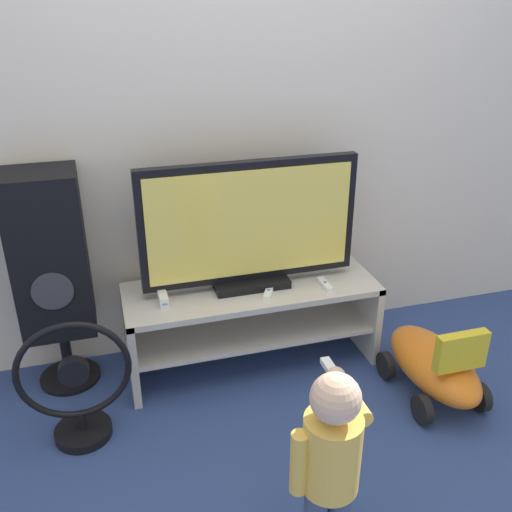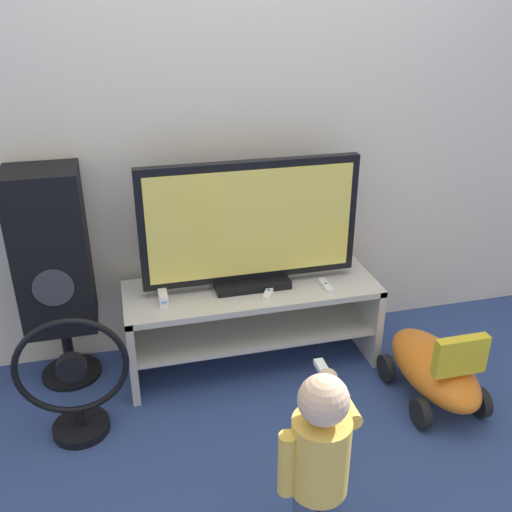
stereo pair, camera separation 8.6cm
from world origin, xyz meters
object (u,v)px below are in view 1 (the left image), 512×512
Objects in this scene: television at (250,227)px; speaker_tower at (50,259)px; ride_on_toy at (435,365)px; game_console at (162,295)px; remote_primary at (325,284)px; floor_fan at (76,388)px; remote_secondary at (269,292)px; child at (331,452)px.

speaker_tower is at bearing 174.36° from television.
game_console is at bearing 157.83° from ride_on_toy.
remote_primary is 0.23× the size of floor_fan.
game_console is (-0.44, -0.03, -0.28)m from television.
television is 0.33m from remote_secondary.
remote_secondary is (0.06, -0.12, -0.30)m from television.
floor_fan is (-0.80, 0.80, -0.18)m from child.
remote_secondary is at bearing 83.64° from child.
remote_secondary is at bearing -9.82° from game_console.
speaker_tower is 0.60m from floor_fan.
television is 1.69× the size of ride_on_toy.
game_console is 0.53m from speaker_tower.
floor_fan is at bearing -169.55° from remote_primary.
ride_on_toy is at bearing -29.90° from remote_secondary.
remote_primary is at bearing -19.08° from television.
child is at bearing -71.05° from game_console.
remote_secondary is at bearing -12.06° from speaker_tower.
ride_on_toy is (1.66, -0.61, -0.50)m from speaker_tower.
remote_primary is 1.29m from speaker_tower.
ride_on_toy is (1.61, -0.17, -0.09)m from floor_fan.
television is at bearing -5.64° from speaker_tower.
speaker_tower is at bearing 124.73° from child.
television is at bearing 117.09° from remote_secondary.
television reaches higher than child.
game_console is at bearing 108.95° from child.
ride_on_toy is (1.19, -0.49, -0.30)m from game_console.
game_console is 1.32m from ride_on_toy.
ride_on_toy is (0.41, -0.40, -0.28)m from remote_primary.
game_console is 0.30× the size of floor_fan.
television is 1.41× the size of child.
child reaches higher than remote_secondary.
television is 7.94× the size of remote_secondary.
child is 1.52m from speaker_tower.
remote_secondary is (-0.29, 0.00, 0.00)m from remote_primary.
television is 0.92m from speaker_tower.
floor_fan is 0.93× the size of ride_on_toy.
television is at bearing 21.87° from floor_fan.
child is (-0.40, -1.02, -0.02)m from remote_primary.
speaker_tower reaches higher than ride_on_toy.
child is at bearing -92.72° from television.
child is at bearing -142.26° from ride_on_toy.
speaker_tower is (-0.85, 1.23, 0.23)m from child.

